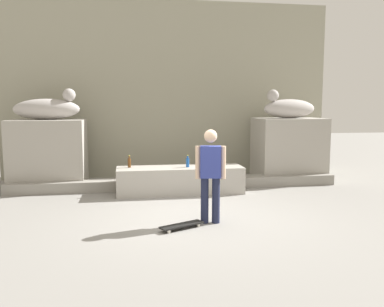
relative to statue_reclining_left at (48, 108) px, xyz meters
name	(u,v)px	position (x,y,z in m)	size (l,w,h in m)	color
ground_plane	(195,217)	(3.16, -3.32, -2.00)	(40.00, 40.00, 0.00)	gray
facade_wall	(168,90)	(3.16, 1.42, 0.51)	(9.43, 0.60, 5.03)	#9A9883
pedestal_left	(49,154)	(-0.04, 0.00, -1.14)	(1.81, 1.30, 1.72)	#A39E93
pedestal_right	(288,149)	(6.36, 0.00, -1.14)	(1.81, 1.30, 1.72)	#A39E93
statue_reclining_left	(48,108)	(0.00, 0.00, 0.00)	(1.61, 0.59, 0.78)	#B1ABA8
statue_reclining_right	(288,108)	(6.32, -0.01, 0.00)	(1.68, 0.90, 0.78)	#B1ABA8
ledge_block	(180,180)	(3.16, -1.22, -1.69)	(2.98, 0.82, 0.63)	#A39E93
skater	(210,172)	(3.38, -3.70, -1.08)	(0.53, 0.26, 1.67)	#1E233F
skateboard	(182,225)	(2.83, -3.97, -1.94)	(0.81, 0.53, 0.08)	black
bottle_blue	(188,162)	(3.34, -1.26, -1.26)	(0.08, 0.08, 0.29)	#194C99
bottle_brown	(129,163)	(1.98, -1.10, -1.26)	(0.07, 0.07, 0.29)	#593314
stair_step	(177,183)	(3.16, -0.67, -1.87)	(8.21, 0.50, 0.26)	gray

